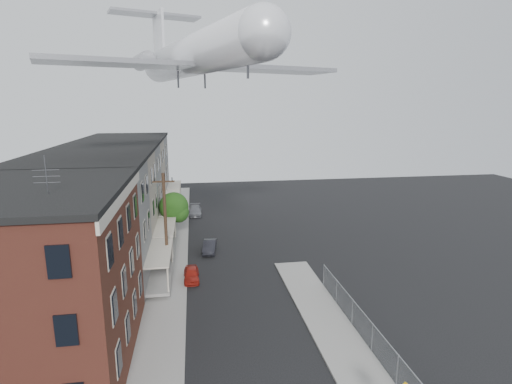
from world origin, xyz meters
TOP-DOWN VIEW (x-y plane):
  - sidewalk_left at (-5.50, 24.00)m, footprint 3.00×62.00m
  - sidewalk_right at (5.50, 6.00)m, footprint 3.00×26.00m
  - curb_left at (-4.05, 24.00)m, footprint 0.15×62.00m
  - curb_right at (4.05, 6.00)m, footprint 0.15×26.00m
  - corner_building at (-12.00, 7.00)m, footprint 10.31×12.30m
  - row_house_a at (-11.96, 16.50)m, footprint 11.98×7.00m
  - row_house_b at (-11.96, 23.50)m, footprint 11.98×7.00m
  - row_house_c at (-11.96, 30.50)m, footprint 11.98×7.00m
  - row_house_d at (-11.96, 37.50)m, footprint 11.98×7.00m
  - row_house_e at (-11.96, 44.50)m, footprint 11.98×7.00m
  - chainlink_fence at (7.00, 5.00)m, footprint 0.06×18.06m
  - utility_pole at (-5.60, 18.00)m, footprint 1.80×0.26m
  - street_tree at (-5.27, 27.92)m, footprint 3.22×3.20m
  - car_near at (-3.60, 16.81)m, footprint 1.31×3.17m
  - car_mid at (-1.80, 23.24)m, footprint 1.63×3.61m
  - car_far at (-3.11, 37.39)m, footprint 1.72×4.10m
  - airplane at (-2.90, 22.14)m, footprint 25.02×28.63m

SIDE VIEW (x-z plane):
  - sidewalk_left at x=-5.50m, z-range 0.00..0.12m
  - sidewalk_right at x=5.50m, z-range 0.00..0.12m
  - curb_left at x=-4.05m, z-range 0.00..0.14m
  - curb_right at x=4.05m, z-range 0.00..0.14m
  - car_near at x=-3.60m, z-range 0.00..1.07m
  - car_mid at x=-1.80m, z-range 0.00..1.15m
  - car_far at x=-3.11m, z-range 0.00..1.18m
  - chainlink_fence at x=7.00m, z-range 0.05..1.95m
  - street_tree at x=-5.27m, z-range 0.85..6.05m
  - utility_pole at x=-5.60m, z-range 0.17..9.17m
  - row_house_a at x=-11.96m, z-range -0.02..10.28m
  - row_house_b at x=-11.96m, z-range -0.02..10.28m
  - row_house_c at x=-11.96m, z-range -0.02..10.28m
  - row_house_d at x=-11.96m, z-range -0.02..10.28m
  - row_house_e at x=-11.96m, z-range -0.02..10.28m
  - corner_building at x=-12.00m, z-range -0.91..11.24m
  - airplane at x=-2.90m, z-range 14.49..22.80m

